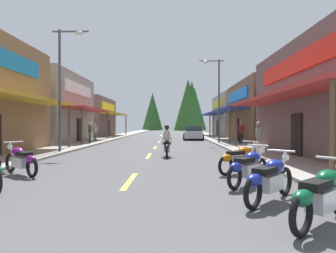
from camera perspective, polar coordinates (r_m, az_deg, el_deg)
ground at (r=30.28m, az=-1.36°, el=-2.66°), size 9.13×91.51×0.10m
sidewalk_left at (r=31.06m, az=-12.17°, el=-2.39°), size 2.53×91.51×0.12m
sidewalk_right at (r=30.61m, az=9.62°, el=-2.43°), size 2.53×91.51×0.12m
centerline_dashes at (r=33.93m, az=-1.11°, el=-2.23°), size 0.16×68.10×0.01m
storefront_left_middle at (r=27.53m, az=-23.47°, el=3.32°), size 7.99×9.60×5.98m
storefront_left_far at (r=38.47m, az=-16.98°, el=1.75°), size 8.93×9.76×4.96m
storefront_right_middle at (r=27.53m, az=20.94°, el=2.71°), size 8.92×10.03×5.39m
storefront_right_far at (r=38.63m, az=16.14°, el=2.07°), size 10.36×10.34×5.39m
streetlamp_left at (r=16.76m, az=-19.97°, el=9.81°), size 1.99×0.30×6.75m
streetlamp_right at (r=23.58m, az=9.51°, el=7.21°), size 1.99×0.30×6.83m
motorcycle_parked_right_0 at (r=5.21m, az=28.41°, el=-11.88°), size 1.66×1.50×1.04m
motorcycle_parked_right_1 at (r=6.26m, az=19.70°, el=-9.75°), size 1.53×1.63×1.04m
motorcycle_parked_right_2 at (r=7.78m, az=15.79°, el=-7.74°), size 1.50×1.67×1.04m
motorcycle_parked_right_3 at (r=9.60m, az=14.19°, el=-6.18°), size 1.71×1.44×1.04m
motorcycle_parked_left_2 at (r=10.11m, az=-27.32°, el=-5.88°), size 1.75×1.40×1.04m
rider_cruising_lead at (r=13.99m, az=-0.24°, el=-3.40°), size 0.60×2.14×1.57m
pedestrian_by_shop at (r=23.15m, az=-15.34°, el=-1.00°), size 0.43×0.47×1.74m
pedestrian_browsing at (r=13.58m, az=17.63°, el=-2.08°), size 0.28×0.57×1.72m
pedestrian_waiting at (r=23.19m, az=14.35°, el=-0.93°), size 0.57×0.28×1.78m
pedestrian_strolling at (r=27.06m, az=-14.40°, el=-0.86°), size 0.44×0.43×1.69m
parked_car_curbside at (r=29.70m, az=5.09°, el=-1.31°), size 2.27×4.40×1.40m
treeline_backdrop at (r=75.57m, az=3.45°, el=3.93°), size 17.50×10.28×13.38m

